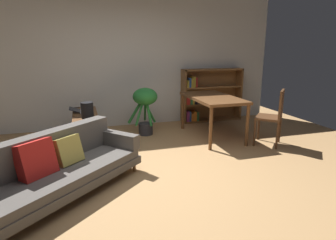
% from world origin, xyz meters
% --- Properties ---
extents(ground_plane, '(8.16, 8.16, 0.00)m').
position_xyz_m(ground_plane, '(0.00, 0.00, 0.00)').
color(ground_plane, tan).
extents(back_wall_panel, '(6.80, 0.10, 2.70)m').
position_xyz_m(back_wall_panel, '(0.00, 2.70, 1.35)').
color(back_wall_panel, silver).
rests_on(back_wall_panel, ground_plane).
extents(fabric_couch, '(2.02, 1.93, 0.70)m').
position_xyz_m(fabric_couch, '(-1.19, -0.14, 0.33)').
color(fabric_couch, brown).
rests_on(fabric_couch, ground_plane).
extents(media_console, '(0.41, 1.25, 0.54)m').
position_xyz_m(media_console, '(-0.81, 1.58, 0.27)').
color(media_console, brown).
rests_on(media_console, ground_plane).
extents(open_laptop, '(0.39, 0.29, 0.08)m').
position_xyz_m(open_laptop, '(-0.85, 1.77, 0.56)').
color(open_laptop, silver).
rests_on(open_laptop, media_console).
extents(desk_speaker, '(0.20, 0.20, 0.26)m').
position_xyz_m(desk_speaker, '(-0.77, 1.26, 0.67)').
color(desk_speaker, black).
rests_on(desk_speaker, media_console).
extents(potted_floor_plant, '(0.57, 0.54, 0.91)m').
position_xyz_m(potted_floor_plant, '(0.30, 1.85, 0.62)').
color(potted_floor_plant, '#333338').
rests_on(potted_floor_plant, ground_plane).
extents(dining_table, '(0.78, 1.45, 0.77)m').
position_xyz_m(dining_table, '(1.47, 1.36, 0.69)').
color(dining_table, brown).
rests_on(dining_table, ground_plane).
extents(dining_chair_near, '(0.59, 0.59, 0.96)m').
position_xyz_m(dining_chair_near, '(2.25, 0.61, 0.54)').
color(dining_chair_near, '#56351E').
rests_on(dining_chair_near, ground_plane).
extents(bookshelf, '(1.40, 0.29, 1.18)m').
position_xyz_m(bookshelf, '(1.90, 2.53, 0.57)').
color(bookshelf, brown).
rests_on(bookshelf, ground_plane).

